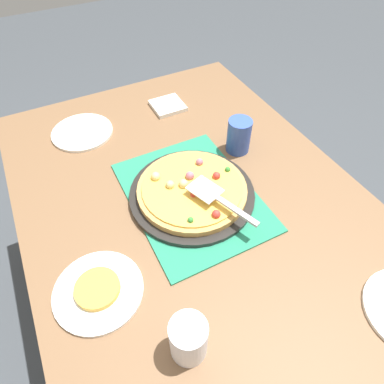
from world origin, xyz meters
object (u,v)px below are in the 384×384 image
Objects in this scene: pizza_pan at (192,194)px; served_slice_right at (97,288)px; cup_far at (188,339)px; napkin_stack at (168,106)px; plate_far_right at (98,291)px; cup_near at (239,136)px; pizza_server at (218,198)px; pizza at (192,189)px; plate_side at (82,132)px.

pizza_pan is 3.45× the size of served_slice_right.
cup_far reaches higher than napkin_stack.
pizza_pan is 0.39m from plate_far_right.
pizza_pan is at bearing 116.59° from served_slice_right.
cup_near is 0.52× the size of pizza_server.
pizza is 0.10m from pizza_server.
cup_near is at bearing 116.81° from plate_far_right.
cup_near is at bearing 116.81° from served_slice_right.
cup_far reaches higher than pizza_server.
napkin_stack is (-0.47, 0.13, -0.01)m from pizza_pan.
cup_near is at bearing 136.11° from pizza_server.
plate_far_right is 1.83× the size of cup_near.
napkin_stack is at bearing 164.47° from pizza.
pizza is at bearing 25.52° from plate_side.
served_slice_right is at bearing -36.57° from napkin_stack.
pizza is at bearing -159.82° from pizza_server.
plate_side is 0.57m from cup_near.
cup_far is (0.39, -0.21, 0.05)m from pizza_pan.
plate_side is 2.00× the size of served_slice_right.
napkin_stack is at bearing -162.07° from cup_near.
plate_side is at bearing -88.69° from napkin_stack.
cup_far is 1.00× the size of napkin_stack.
cup_near reaches higher than pizza_server.
cup_far is at bearing 0.76° from plate_side.
pizza_pan is 1.73× the size of plate_far_right.
pizza is (-0.00, -0.00, 0.02)m from pizza_pan.
plate_far_right is (0.17, -0.34, -0.03)m from pizza.
cup_far is at bearing 32.25° from served_slice_right.
pizza_server is at bearing -43.89° from cup_near.
cup_near is (-0.12, 0.24, 0.05)m from pizza_pan.
napkin_stack reaches higher than plate_far_right.
cup_far is 0.92m from napkin_stack.
pizza is 1.50× the size of plate_side.
plate_far_right is 0.39m from pizza_server.
plate_far_right is 2.00× the size of served_slice_right.
pizza is 0.39m from served_slice_right.
cup_far reaches higher than pizza_pan.
cup_far is at bearing -38.94° from pizza_server.
plate_side is 1.83× the size of cup_near.
plate_side is at bearing -126.15° from cup_near.
plate_far_right is at bearing -77.94° from pizza_server.
served_slice_right is (0.00, 0.00, 0.01)m from plate_far_right.
napkin_stack is at bearing 91.31° from plate_side.
napkin_stack is (-0.64, 0.47, -0.01)m from served_slice_right.
plate_far_right is 0.64m from plate_side.
pizza_pan is 0.39m from served_slice_right.
served_slice_right is at bearing -63.41° from pizza_pan.
napkin_stack is (-0.64, 0.47, 0.00)m from plate_far_right.
napkin_stack is at bearing 143.43° from plate_far_right.
served_slice_right is 0.48× the size of pizza_server.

